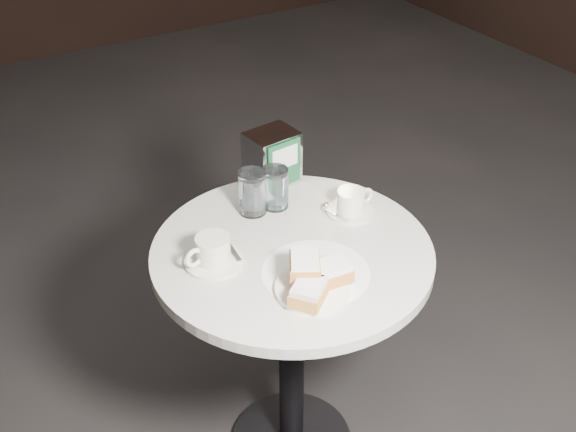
# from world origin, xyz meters

# --- Properties ---
(cafe_table) EXTENTS (0.70, 0.70, 0.74)m
(cafe_table) POSITION_xyz_m (0.00, 0.00, 0.55)
(cafe_table) COLOR black
(cafe_table) RESTS_ON ground
(sugar_spill) EXTENTS (0.29, 0.29, 0.00)m
(sugar_spill) POSITION_xyz_m (-0.00, -0.11, 0.75)
(sugar_spill) COLOR white
(sugar_spill) RESTS_ON cafe_table
(beignet_plate) EXTENTS (0.22, 0.22, 0.09)m
(beignet_plate) POSITION_xyz_m (-0.04, -0.16, 0.78)
(beignet_plate) COLOR white
(beignet_plate) RESTS_ON cafe_table
(coffee_cup_left) EXTENTS (0.16, 0.16, 0.07)m
(coffee_cup_left) POSITION_xyz_m (-0.19, 0.05, 0.78)
(coffee_cup_left) COLOR silver
(coffee_cup_left) RESTS_ON cafe_table
(coffee_cup_right) EXTENTS (0.14, 0.13, 0.07)m
(coffee_cup_right) POSITION_xyz_m (0.22, 0.06, 0.77)
(coffee_cup_right) COLOR silver
(coffee_cup_right) RESTS_ON cafe_table
(water_glass_left) EXTENTS (0.09, 0.09, 0.12)m
(water_glass_left) POSITION_xyz_m (-0.00, 0.19, 0.80)
(water_glass_left) COLOR white
(water_glass_left) RESTS_ON cafe_table
(water_glass_right) EXTENTS (0.09, 0.09, 0.11)m
(water_glass_right) POSITION_xyz_m (0.06, 0.19, 0.80)
(water_glass_right) COLOR white
(water_glass_right) RESTS_ON cafe_table
(napkin_dispenser) EXTENTS (0.14, 0.13, 0.16)m
(napkin_dispenser) POSITION_xyz_m (0.11, 0.30, 0.82)
(napkin_dispenser) COLOR silver
(napkin_dispenser) RESTS_ON cafe_table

